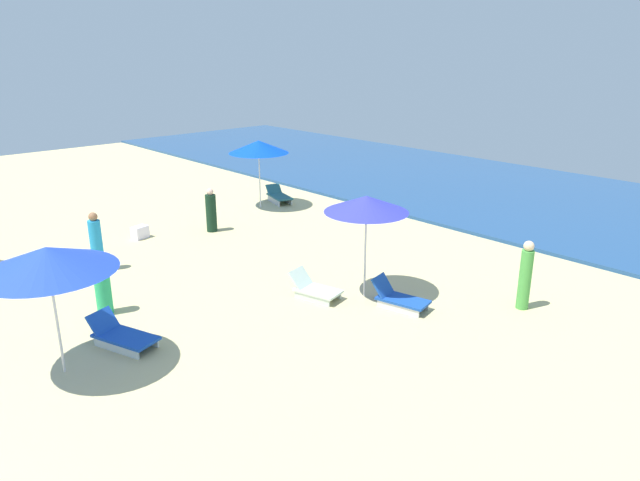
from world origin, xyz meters
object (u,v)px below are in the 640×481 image
(lounge_chair_1_0, at_px, (122,335))
(lounge_chair_3_0, at_px, (279,196))
(lounge_chair_2_1, at_px, (314,289))
(lounge_chair_2_0, at_px, (399,298))
(beachgoer_3, at_px, (525,276))
(beachgoer_1, at_px, (103,286))
(beachgoer_0, at_px, (211,212))
(umbrella_3, at_px, (259,147))
(beachgoer_4, at_px, (96,244))
(cooler_box_0, at_px, (140,232))
(umbrella_2, at_px, (366,204))
(umbrella_1, at_px, (47,259))

(lounge_chair_1_0, relative_size, lounge_chair_3_0, 1.06)
(lounge_chair_2_1, bearing_deg, lounge_chair_2_0, -72.48)
(beachgoer_3, bearing_deg, beachgoer_1, 94.84)
(beachgoer_0, xyz_separation_m, beachgoer_1, (3.85, -5.41, -0.00))
(lounge_chair_2_0, xyz_separation_m, beachgoer_1, (-4.47, -5.39, 0.46))
(lounge_chair_1_0, bearing_deg, umbrella_3, 18.91)
(umbrella_3, xyz_separation_m, beachgoer_4, (2.38, -7.48, -1.58))
(lounge_chair_2_0, distance_m, beachgoer_3, 3.05)
(beachgoer_0, bearing_deg, lounge_chair_3_0, -11.65)
(beachgoer_1, bearing_deg, beachgoer_0, 50.66)
(lounge_chair_2_0, relative_size, beachgoer_0, 0.97)
(beachgoer_1, height_order, cooler_box_0, beachgoer_1)
(lounge_chair_3_0, height_order, beachgoer_4, beachgoer_4)
(lounge_chair_2_1, bearing_deg, lounge_chair_3_0, 42.36)
(beachgoer_4, distance_m, cooler_box_0, 3.00)
(beachgoer_1, bearing_deg, umbrella_2, -18.26)
(lounge_chair_2_0, xyz_separation_m, cooler_box_0, (-9.25, -2.15, -0.03))
(lounge_chair_1_0, xyz_separation_m, lounge_chair_3_0, (-7.10, 9.92, 0.02))
(umbrella_3, relative_size, lounge_chair_3_0, 1.70)
(lounge_chair_2_0, distance_m, lounge_chair_3_0, 10.64)
(lounge_chair_2_0, bearing_deg, umbrella_1, 148.02)
(lounge_chair_2_0, xyz_separation_m, lounge_chair_3_0, (-9.81, 4.14, 0.02))
(umbrella_2, xyz_separation_m, umbrella_3, (-8.69, 3.28, -0.04))
(umbrella_3, xyz_separation_m, beachgoer_3, (11.75, -0.97, -1.55))
(lounge_chair_2_0, bearing_deg, beachgoer_4, 108.00)
(lounge_chair_3_0, distance_m, cooler_box_0, 6.32)
(umbrella_1, height_order, lounge_chair_2_1, umbrella_1)
(lounge_chair_2_0, bearing_deg, umbrella_3, 59.33)
(umbrella_2, xyz_separation_m, lounge_chair_2_0, (1.00, 0.15, -2.18))
(umbrella_1, distance_m, beachgoer_4, 5.77)
(lounge_chair_3_0, height_order, beachgoer_1, beachgoer_1)
(lounge_chair_2_0, height_order, beachgoer_3, beachgoer_3)
(umbrella_2, bearing_deg, umbrella_3, 159.31)
(beachgoer_1, distance_m, beachgoer_3, 9.99)
(beachgoer_3, relative_size, cooler_box_0, 3.33)
(lounge_chair_1_0, xyz_separation_m, umbrella_3, (-6.98, 8.91, 2.15))
(lounge_chair_1_0, relative_size, beachgoer_4, 0.96)
(beachgoer_0, height_order, beachgoer_1, beachgoer_1)
(umbrella_2, xyz_separation_m, beachgoer_0, (-7.32, 0.17, -1.73))
(umbrella_3, xyz_separation_m, cooler_box_0, (0.44, -5.28, -2.18))
(beachgoer_1, bearing_deg, lounge_chair_3_0, 44.51)
(lounge_chair_2_1, bearing_deg, lounge_chair_1_0, 154.89)
(umbrella_2, relative_size, beachgoer_3, 1.53)
(umbrella_1, relative_size, beachgoer_0, 1.71)
(beachgoer_1, distance_m, beachgoer_4, 3.02)
(lounge_chair_1_0, bearing_deg, umbrella_2, -36.07)
(umbrella_2, distance_m, lounge_chair_2_1, 2.53)
(umbrella_1, relative_size, cooler_box_0, 5.01)
(beachgoer_0, height_order, cooler_box_0, beachgoer_0)
(lounge_chair_2_0, height_order, cooler_box_0, lounge_chair_2_0)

